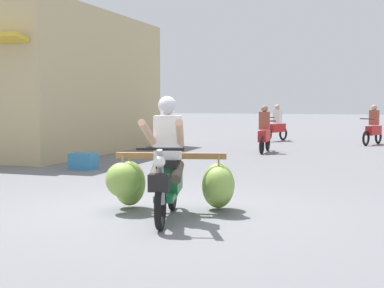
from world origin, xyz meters
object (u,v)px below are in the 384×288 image
object	(u,v)px
motorbike_distant_far_ahead	(264,134)
produce_crate	(83,161)
motorbike_main_loaded	(170,177)
motorbike_distant_ahead_right	(373,129)
motorbike_distant_ahead_left	(277,126)

from	to	relation	value
motorbike_distant_far_ahead	produce_crate	xyz separation A→B (m)	(-3.05, -5.24, -0.39)
motorbike_main_loaded	motorbike_distant_far_ahead	world-z (taller)	motorbike_main_loaded
motorbike_main_loaded	motorbike_distant_far_ahead	bearing A→B (deg)	93.35
motorbike_main_loaded	motorbike_distant_ahead_right	xyz separation A→B (m)	(2.47, 13.38, 0.08)
motorbike_main_loaded	motorbike_distant_ahead_left	xyz separation A→B (m)	(-1.04, 14.08, 0.08)
motorbike_distant_ahead_right	motorbike_distant_far_ahead	size ratio (longest dim) A/B	0.95
motorbike_distant_ahead_left	motorbike_distant_far_ahead	bearing A→B (deg)	-84.12
motorbike_distant_ahead_left	produce_crate	world-z (taller)	motorbike_distant_ahead_left
motorbike_main_loaded	motorbike_distant_ahead_left	distance (m)	14.12
motorbike_main_loaded	produce_crate	bearing A→B (deg)	132.30
produce_crate	motorbike_distant_ahead_left	bearing A→B (deg)	75.92
motorbike_main_loaded	motorbike_distant_ahead_left	size ratio (longest dim) A/B	1.32
motorbike_distant_far_ahead	motorbike_distant_ahead_right	bearing A→B (deg)	54.33
motorbike_distant_ahead_left	motorbike_distant_ahead_right	size ratio (longest dim) A/B	0.99
motorbike_distant_ahead_left	motorbike_distant_ahead_right	world-z (taller)	same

